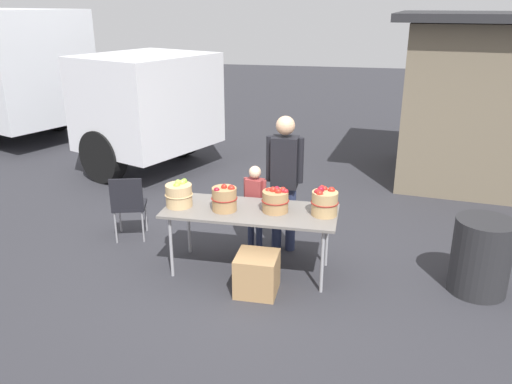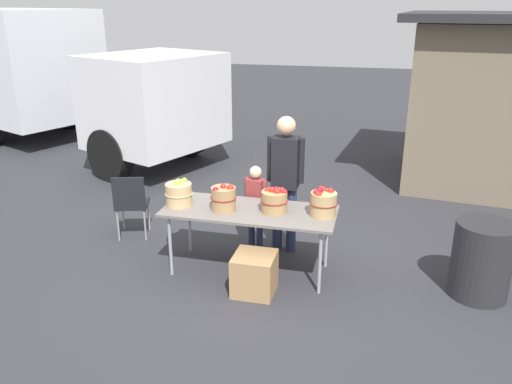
{
  "view_description": "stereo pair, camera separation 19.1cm",
  "coord_description": "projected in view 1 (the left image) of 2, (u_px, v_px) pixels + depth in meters",
  "views": [
    {
      "loc": [
        1.14,
        -5.12,
        2.9
      ],
      "look_at": [
        0.0,
        0.3,
        0.85
      ],
      "focal_mm": 36.25,
      "sensor_mm": 36.0,
      "label": 1
    },
    {
      "loc": [
        1.33,
        -5.08,
        2.9
      ],
      "look_at": [
        0.0,
        0.3,
        0.85
      ],
      "focal_mm": 36.25,
      "sensor_mm": 36.0,
      "label": 2
    }
  ],
  "objects": [
    {
      "name": "food_kiosk",
      "position": [
        502.0,
        100.0,
        8.41
      ],
      "size": [
        3.83,
        3.3,
        2.74
      ],
      "rotation": [
        0.0,
        0.0,
        -0.12
      ],
      "color": "#726651",
      "rests_on": "ground"
    },
    {
      "name": "apple_basket_red_2",
      "position": [
        324.0,
        202.0,
        5.49
      ],
      "size": [
        0.3,
        0.3,
        0.32
      ],
      "color": "tan",
      "rests_on": "market_table"
    },
    {
      "name": "vendor_adult",
      "position": [
        285.0,
        174.0,
        6.1
      ],
      "size": [
        0.44,
        0.22,
        1.68
      ],
      "rotation": [
        0.0,
        0.0,
        3.15
      ],
      "color": "#262D4C",
      "rests_on": "ground"
    },
    {
      "name": "child_customer",
      "position": [
        255.0,
        202.0,
        6.17
      ],
      "size": [
        0.28,
        0.19,
        1.09
      ],
      "rotation": [
        0.0,
        0.0,
        2.92
      ],
      "color": "#262D4C",
      "rests_on": "ground"
    },
    {
      "name": "apple_basket_green_0",
      "position": [
        179.0,
        194.0,
        5.73
      ],
      "size": [
        0.31,
        0.31,
        0.3
      ],
      "color": "tan",
      "rests_on": "market_table"
    },
    {
      "name": "ground_plane",
      "position": [
        251.0,
        270.0,
        5.92
      ],
      "size": [
        40.0,
        40.0,
        0.0
      ],
      "primitive_type": "plane",
      "color": "#2D2D33"
    },
    {
      "name": "apple_basket_red_0",
      "position": [
        225.0,
        198.0,
        5.61
      ],
      "size": [
        0.29,
        0.29,
        0.3
      ],
      "color": "#A87F51",
      "rests_on": "market_table"
    },
    {
      "name": "produce_crate",
      "position": [
        257.0,
        274.0,
        5.42
      ],
      "size": [
        0.43,
        0.43,
        0.43
      ],
      "primitive_type": "cube",
      "color": "#A87F51",
      "rests_on": "ground"
    },
    {
      "name": "box_truck",
      "position": [
        25.0,
        73.0,
        10.89
      ],
      "size": [
        7.94,
        4.92,
        2.75
      ],
      "rotation": [
        0.0,
        0.0,
        -0.39
      ],
      "color": "silver",
      "rests_on": "ground"
    },
    {
      "name": "market_table",
      "position": [
        250.0,
        214.0,
        5.68
      ],
      "size": [
        1.9,
        0.76,
        0.75
      ],
      "color": "slate",
      "rests_on": "ground"
    },
    {
      "name": "apple_basket_red_1",
      "position": [
        276.0,
        200.0,
        5.58
      ],
      "size": [
        0.3,
        0.3,
        0.28
      ],
      "color": "#A87F51",
      "rests_on": "market_table"
    },
    {
      "name": "folding_chair",
      "position": [
        128.0,
        202.0,
        6.53
      ],
      "size": [
        0.5,
        0.5,
        0.86
      ],
      "rotation": [
        0.0,
        0.0,
        3.44
      ],
      "color": "black",
      "rests_on": "ground"
    },
    {
      "name": "trash_barrel",
      "position": [
        481.0,
        256.0,
        5.37
      ],
      "size": [
        0.6,
        0.6,
        0.81
      ],
      "primitive_type": "cylinder",
      "color": "#262628",
      "rests_on": "ground"
    }
  ]
}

